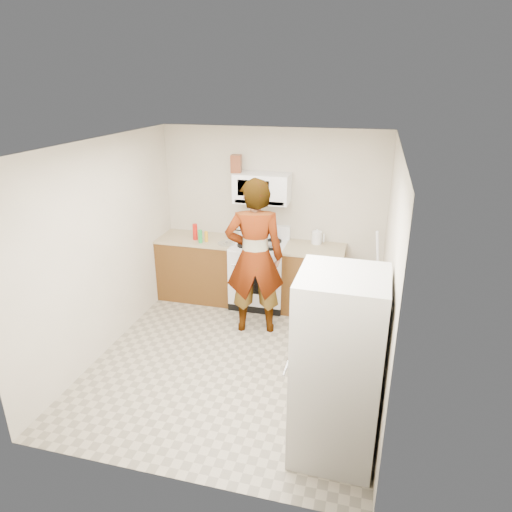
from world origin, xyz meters
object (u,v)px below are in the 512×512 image
(saucepan, at_px, (251,234))
(fridge, at_px, (337,368))
(kettle, at_px, (317,238))
(microwave, at_px, (262,188))
(person, at_px, (255,257))
(gas_range, at_px, (260,273))

(saucepan, bearing_deg, fridge, -61.49)
(kettle, bearing_deg, microwave, -154.88)
(microwave, height_order, person, person)
(microwave, bearing_deg, kettle, 5.33)
(person, height_order, saucepan, person)
(person, distance_m, kettle, 1.14)
(gas_range, bearing_deg, fridge, -63.14)
(fridge, distance_m, saucepan, 3.15)
(gas_range, xyz_separation_m, person, (0.12, -0.73, 0.52))
(fridge, bearing_deg, saucepan, 119.50)
(microwave, distance_m, saucepan, 0.71)
(person, xyz_separation_m, saucepan, (-0.29, 0.88, 0.00))
(kettle, height_order, saucepan, kettle)
(microwave, xyz_separation_m, kettle, (0.77, 0.07, -0.68))
(fridge, height_order, saucepan, fridge)
(microwave, bearing_deg, saucepan, 173.50)
(microwave, height_order, saucepan, microwave)
(gas_range, xyz_separation_m, microwave, (0.00, 0.13, 1.21))
(microwave, distance_m, kettle, 1.03)
(person, relative_size, fridge, 1.19)
(kettle, xyz_separation_m, saucepan, (-0.95, -0.05, -0.01))
(gas_range, relative_size, microwave, 1.49)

